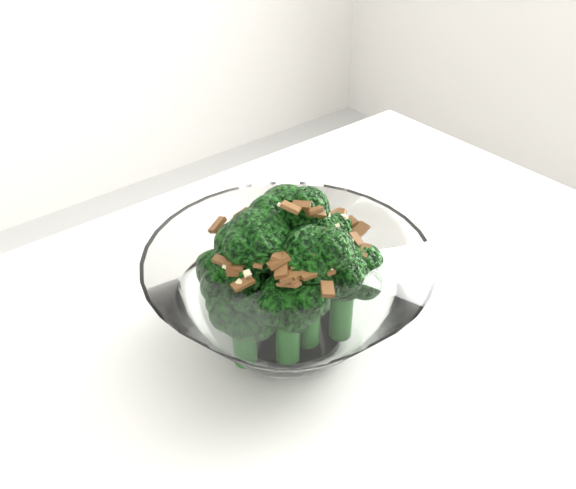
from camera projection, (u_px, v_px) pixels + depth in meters
broccoli_dish at (287, 288)px, 0.53m from camera, size 0.23×0.23×0.14m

